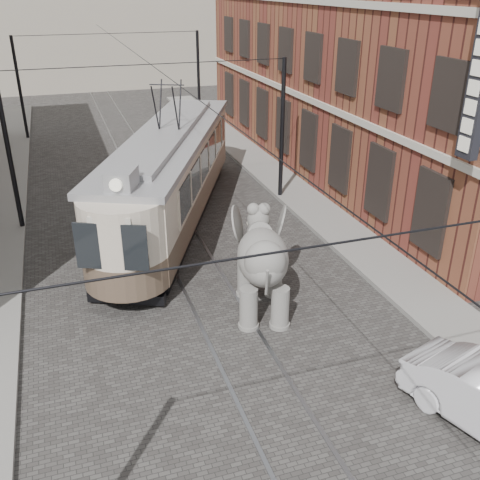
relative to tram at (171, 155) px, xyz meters
name	(u,v)px	position (x,y,z in m)	size (l,w,h in m)	color
ground	(202,278)	(-0.21, -5.15, -2.69)	(120.00, 120.00, 0.00)	#3E3B39
tram_rails	(202,278)	(-0.21, -5.15, -2.67)	(1.54, 80.00, 0.02)	slate
sidewalk_right	(365,250)	(5.79, -5.15, -2.61)	(2.00, 60.00, 0.15)	slate
brick_building	(373,45)	(10.79, 3.85, 3.31)	(8.00, 26.00, 12.00)	maroon
distant_block	(85,3)	(-0.21, 34.85, 4.31)	(28.00, 10.00, 14.00)	#A09584
catenary	(160,149)	(-0.41, -0.15, 0.31)	(11.00, 30.20, 6.00)	black
tram	(171,155)	(0.00, 0.00, 0.00)	(2.79, 13.54, 5.37)	#BEAF9A
elephant	(262,269)	(0.98, -7.53, -1.33)	(2.44, 4.43, 2.71)	slate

